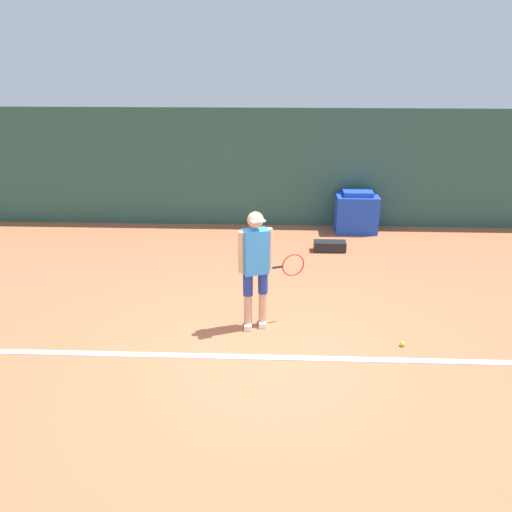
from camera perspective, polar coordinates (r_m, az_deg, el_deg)
The scene contains 7 objects.
ground_plane at distance 6.68m, azimuth 0.82°, elevation -10.92°, with size 24.00×24.00×0.00m, color #B76642.
back_wall at distance 11.01m, azimuth 1.56°, elevation 9.98°, with size 24.00×0.10×2.56m.
court_baseline at distance 6.57m, azimuth 0.79°, elevation -11.51°, with size 21.60×0.10×0.01m.
tennis_player at distance 6.81m, azimuth 0.05°, elevation -1.03°, with size 0.91×0.45×1.72m.
tennis_ball at distance 7.06m, azimuth 16.41°, elevation -9.61°, with size 0.07×0.07×0.07m.
covered_chair at distance 11.00m, azimuth 11.38°, elevation 4.92°, with size 0.89×0.58×0.91m.
equipment_bag at distance 9.91m, azimuth 8.43°, elevation 1.12°, with size 0.62×0.25×0.20m.
Camera 1 is at (0.12, -5.57, 3.70)m, focal length 35.00 mm.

